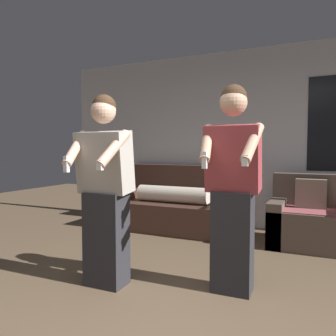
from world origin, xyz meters
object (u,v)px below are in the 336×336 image
object	(u,v)px
side_table	(115,189)
person_right	(233,188)
couch	(178,207)
armchair	(310,220)
person_left	(105,191)

from	to	relation	value
side_table	person_right	size ratio (longest dim) A/B	0.44
person_right	couch	bearing A→B (deg)	124.82
armchair	person_right	world-z (taller)	person_right
person_right	armchair	bearing A→B (deg)	72.04
side_table	person_right	world-z (taller)	person_right
armchair	person_right	bearing A→B (deg)	-107.96
armchair	person_right	size ratio (longest dim) A/B	0.55
side_table	person_left	bearing A→B (deg)	-57.50
armchair	person_left	bearing A→B (deg)	-127.86
armchair	person_left	world-z (taller)	person_left
person_left	person_right	distance (m)	1.10
couch	person_right	xyz separation A→B (m)	(1.29, -1.86, 0.57)
side_table	person_right	bearing A→B (deg)	-39.07
couch	person_left	distance (m)	2.27
person_left	person_right	xyz separation A→B (m)	(1.04, 0.34, 0.04)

